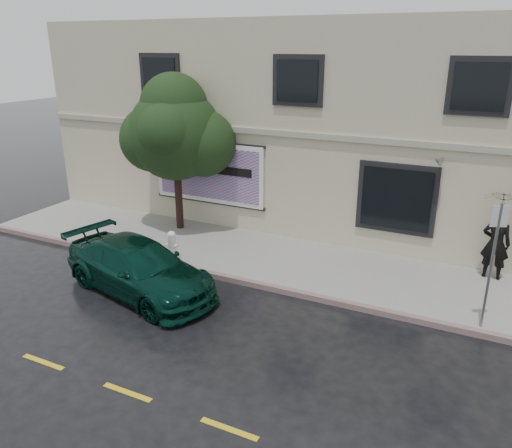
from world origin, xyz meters
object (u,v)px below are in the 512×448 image
at_px(car, 139,268).
at_px(street_tree, 175,134).
at_px(pedestrian, 496,244).
at_px(fire_hydrant, 172,246).

relative_size(car, street_tree, 0.98).
height_order(pedestrian, street_tree, street_tree).
bearing_deg(car, pedestrian, -46.76).
height_order(car, pedestrian, pedestrian).
height_order(street_tree, fire_hydrant, street_tree).
bearing_deg(fire_hydrant, street_tree, 108.36).
bearing_deg(street_tree, car, -69.35).
distance_m(pedestrian, fire_hydrant, 9.08).
relative_size(car, fire_hydrant, 5.27).
relative_size(car, pedestrian, 2.37).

